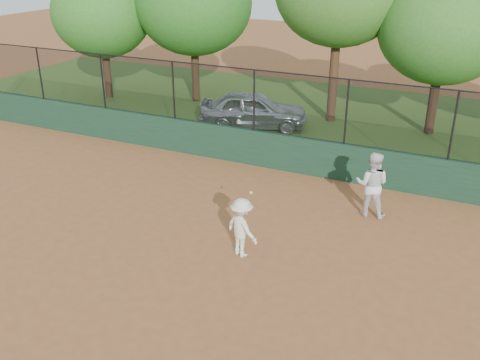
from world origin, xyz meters
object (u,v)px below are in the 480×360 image
at_px(player_main, 242,228).
at_px(tree_1, 193,3).
at_px(tree_0, 101,13).
at_px(player_second, 372,184).
at_px(parked_car, 253,110).
at_px(tree_3, 444,28).

relative_size(player_main, tree_1, 0.27).
bearing_deg(tree_0, player_second, -25.91).
bearing_deg(tree_1, player_main, -55.95).
relative_size(parked_car, player_second, 2.34).
bearing_deg(player_second, parked_car, -47.99).
bearing_deg(player_main, player_second, 55.70).
height_order(player_second, tree_1, tree_1).
distance_m(parked_car, tree_1, 5.98).
relative_size(player_second, tree_1, 0.27).
bearing_deg(player_second, tree_1, -43.69).
distance_m(player_second, tree_3, 8.39).
bearing_deg(tree_0, parked_car, -8.81).
bearing_deg(parked_car, player_second, -152.79).
distance_m(player_second, tree_0, 15.92).
distance_m(parked_car, player_main, 9.63).
distance_m(parked_car, player_second, 8.14).
xyz_separation_m(player_second, player_main, (-2.27, -3.33, -0.17)).
bearing_deg(tree_3, player_main, -104.26).
bearing_deg(tree_3, tree_0, -176.28).
relative_size(parked_car, tree_0, 0.72).
distance_m(player_second, player_main, 4.04).
bearing_deg(tree_3, tree_1, 178.62).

